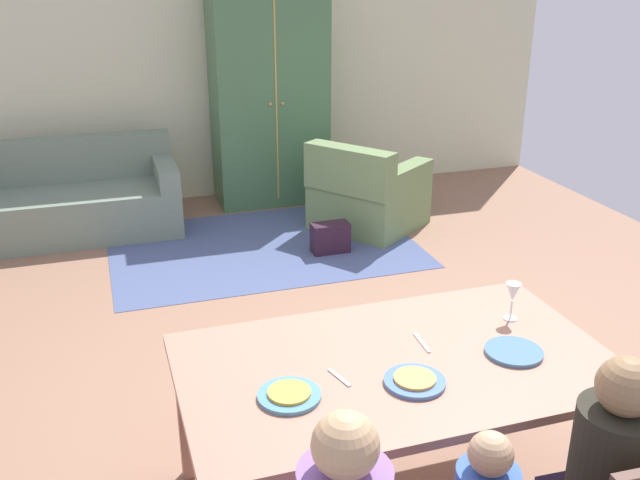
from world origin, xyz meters
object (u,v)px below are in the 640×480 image
(dining_table, at_px, (396,374))
(handbag, at_px, (330,238))
(armoire, at_px, (269,98))
(plate_near_man, at_px, (289,396))
(armchair, at_px, (366,195))
(wine_glass, at_px, (513,294))
(plate_near_woman, at_px, (514,352))
(plate_near_child, at_px, (415,382))
(couch, at_px, (65,202))

(dining_table, xyz_separation_m, handbag, (0.70, 2.93, -0.57))
(armoire, height_order, handbag, armoire)
(plate_near_man, xyz_separation_m, armchair, (1.71, 3.52, -0.45))
(armoire, distance_m, handbag, 1.78)
(armchair, bearing_deg, handbag, -137.23)
(wine_glass, bearing_deg, plate_near_woman, -119.14)
(dining_table, distance_m, wine_glass, 0.71)
(plate_near_child, relative_size, armoire, 0.12)
(dining_table, height_order, armoire, armoire)
(plate_near_woman, xyz_separation_m, couch, (-1.94, 4.19, -0.47))
(plate_near_woman, distance_m, armchair, 3.60)
(dining_table, bearing_deg, handbag, 76.63)
(plate_near_man, relative_size, couch, 0.13)
(wine_glass, height_order, armoire, armoire)
(couch, bearing_deg, wine_glass, -61.82)
(wine_glass, distance_m, armchair, 3.32)
(plate_near_child, distance_m, plate_near_woman, 0.51)
(couch, bearing_deg, handbag, -28.52)
(couch, height_order, armoire, armoire)
(dining_table, xyz_separation_m, armchair, (1.20, 3.40, -0.38))
(plate_near_child, bearing_deg, plate_near_man, 173.22)
(wine_glass, bearing_deg, handbag, 89.25)
(dining_table, relative_size, armchair, 1.54)
(plate_near_child, height_order, armchair, armchair)
(wine_glass, bearing_deg, couch, 118.18)
(plate_near_man, relative_size, wine_glass, 1.34)
(plate_near_child, bearing_deg, couch, 108.57)
(plate_near_woman, distance_m, wine_glass, 0.34)
(plate_near_man, distance_m, couch, 4.34)
(dining_table, xyz_separation_m, armoire, (0.57, 4.46, 0.35))
(plate_near_woman, bearing_deg, dining_table, 168.80)
(plate_near_woman, xyz_separation_m, armchair, (0.70, 3.50, -0.45))
(plate_near_man, relative_size, plate_near_woman, 1.00)
(couch, distance_m, armoire, 2.17)
(couch, relative_size, handbag, 6.20)
(plate_near_child, height_order, wine_glass, wine_glass)
(plate_near_child, bearing_deg, armchair, 71.43)
(wine_glass, height_order, handbag, wine_glass)
(plate_near_woman, distance_m, handbag, 3.11)
(armchair, bearing_deg, wine_glass, -99.56)
(wine_glass, xyz_separation_m, armoire, (-0.09, 4.28, 0.16))
(wine_glass, xyz_separation_m, armchair, (0.54, 3.22, -0.57))
(handbag, bearing_deg, dining_table, -103.37)
(wine_glass, bearing_deg, armoire, 91.23)
(plate_near_man, xyz_separation_m, plate_near_child, (0.50, -0.06, 0.00))
(armchair, relative_size, handbag, 3.74)
(wine_glass, relative_size, handbag, 0.58)
(plate_near_man, distance_m, plate_near_child, 0.51)
(plate_near_child, bearing_deg, armoire, 83.00)
(plate_near_woman, relative_size, handbag, 0.78)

